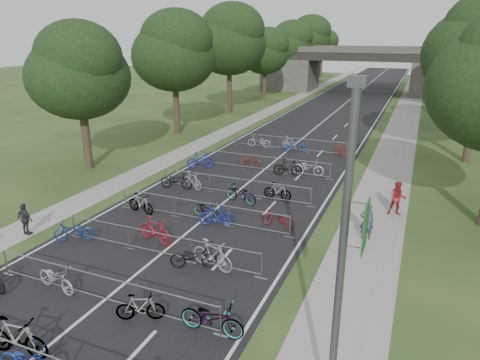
{
  "coord_description": "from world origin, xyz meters",
  "views": [
    {
      "loc": [
        9.45,
        -6.32,
        8.94
      ],
      "look_at": [
        0.55,
        14.71,
        1.1
      ],
      "focal_mm": 32.0,
      "sensor_mm": 36.0,
      "label": 1
    }
  ],
  "objects_px": {
    "overpass_bridge": "(361,70)",
    "lamppost": "(343,263)",
    "pedestrian_a": "(367,222)",
    "pedestrian_c": "(25,220)",
    "pedestrian_b": "(398,199)",
    "bike_1": "(17,338)",
    "bike_2": "(28,360)"
  },
  "relations": [
    {
      "from": "overpass_bridge",
      "to": "bike_1",
      "type": "relative_size",
      "value": 14.79
    },
    {
      "from": "pedestrian_b",
      "to": "bike_1",
      "type": "bearing_deg",
      "value": -134.75
    },
    {
      "from": "bike_2",
      "to": "pedestrian_a",
      "type": "relative_size",
      "value": 1.02
    },
    {
      "from": "lamppost",
      "to": "pedestrian_a",
      "type": "bearing_deg",
      "value": 92.69
    },
    {
      "from": "bike_1",
      "to": "pedestrian_a",
      "type": "xyz_separation_m",
      "value": [
        8.32,
        11.68,
        0.24
      ]
    },
    {
      "from": "bike_2",
      "to": "pedestrian_b",
      "type": "xyz_separation_m",
      "value": [
        8.55,
        15.54,
        0.44
      ]
    },
    {
      "from": "bike_1",
      "to": "pedestrian_c",
      "type": "relative_size",
      "value": 1.35
    },
    {
      "from": "overpass_bridge",
      "to": "pedestrian_b",
      "type": "distance_m",
      "value": 50.22
    },
    {
      "from": "pedestrian_a",
      "to": "pedestrian_b",
      "type": "bearing_deg",
      "value": -124.7
    },
    {
      "from": "pedestrian_c",
      "to": "bike_1",
      "type": "bearing_deg",
      "value": 140.24
    },
    {
      "from": "pedestrian_b",
      "to": "bike_2",
      "type": "bearing_deg",
      "value": -131.64
    },
    {
      "from": "bike_1",
      "to": "pedestrian_b",
      "type": "distance_m",
      "value": 17.81
    },
    {
      "from": "bike_2",
      "to": "lamppost",
      "type": "bearing_deg",
      "value": -85.53
    },
    {
      "from": "lamppost",
      "to": "bike_2",
      "type": "distance_m",
      "value": 9.0
    },
    {
      "from": "bike_2",
      "to": "pedestrian_a",
      "type": "distance_m",
      "value": 14.22
    },
    {
      "from": "bike_1",
      "to": "pedestrian_c",
      "type": "distance_m",
      "value": 8.69
    },
    {
      "from": "bike_1",
      "to": "pedestrian_a",
      "type": "distance_m",
      "value": 14.34
    },
    {
      "from": "overpass_bridge",
      "to": "bike_2",
      "type": "bearing_deg",
      "value": -89.65
    },
    {
      "from": "bike_2",
      "to": "overpass_bridge",
      "type": "bearing_deg",
      "value": -8.53
    },
    {
      "from": "overpass_bridge",
      "to": "lamppost",
      "type": "distance_m",
      "value": 63.55
    },
    {
      "from": "pedestrian_c",
      "to": "pedestrian_a",
      "type": "bearing_deg",
      "value": -155.17
    },
    {
      "from": "bike_2",
      "to": "pedestrian_c",
      "type": "distance_m",
      "value": 9.62
    },
    {
      "from": "bike_2",
      "to": "pedestrian_c",
      "type": "height_order",
      "value": "pedestrian_c"
    },
    {
      "from": "pedestrian_a",
      "to": "pedestrian_c",
      "type": "xyz_separation_m",
      "value": [
        -14.65,
        -5.73,
        -0.09
      ]
    },
    {
      "from": "bike_2",
      "to": "pedestrian_b",
      "type": "relative_size",
      "value": 0.98
    },
    {
      "from": "bike_2",
      "to": "pedestrian_a",
      "type": "xyz_separation_m",
      "value": [
        7.45,
        12.1,
        0.4
      ]
    },
    {
      "from": "pedestrian_b",
      "to": "pedestrian_c",
      "type": "height_order",
      "value": "pedestrian_b"
    },
    {
      "from": "bike_2",
      "to": "pedestrian_b",
      "type": "bearing_deg",
      "value": -37.71
    },
    {
      "from": "lamppost",
      "to": "bike_2",
      "type": "height_order",
      "value": "lamppost"
    },
    {
      "from": "lamppost",
      "to": "pedestrian_a",
      "type": "xyz_separation_m",
      "value": [
        -0.48,
        10.22,
        -3.41
      ]
    },
    {
      "from": "overpass_bridge",
      "to": "pedestrian_c",
      "type": "height_order",
      "value": "overpass_bridge"
    },
    {
      "from": "bike_2",
      "to": "pedestrian_c",
      "type": "relative_size",
      "value": 1.14
    }
  ]
}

